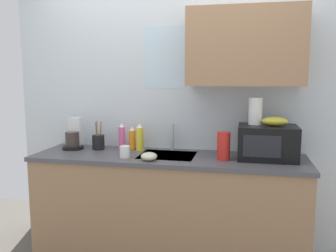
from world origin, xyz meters
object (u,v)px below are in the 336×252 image
object	(u,v)px
utensil_crock	(98,142)
cereal_canister	(224,146)
microwave	(267,142)
dish_soap_bottle_yellow	(140,138)
dish_soap_bottle_pink	(122,137)
small_bowl	(149,156)
mug_white	(125,152)
banana_bunch	(275,121)
dish_soap_bottle_orange	(132,139)
paper_towel_roll	(255,111)
coffee_maker	(74,137)

from	to	relation	value
utensil_crock	cereal_canister	bearing A→B (deg)	-8.54
microwave	dish_soap_bottle_yellow	world-z (taller)	microwave
microwave	cereal_canister	size ratio (longest dim) A/B	2.08
dish_soap_bottle_pink	small_bowl	distance (m)	0.51
cereal_canister	mug_white	world-z (taller)	cereal_canister
microwave	dish_soap_bottle_pink	distance (m)	1.27
microwave	banana_bunch	distance (m)	0.18
microwave	utensil_crock	size ratio (longest dim) A/B	1.76
dish_soap_bottle_yellow	small_bowl	world-z (taller)	dish_soap_bottle_yellow
dish_soap_bottle_orange	cereal_canister	size ratio (longest dim) A/B	0.94
dish_soap_bottle_orange	small_bowl	bearing A→B (deg)	-56.09
mug_white	microwave	bearing A→B (deg)	9.47
utensil_crock	small_bowl	size ratio (longest dim) A/B	2.00
paper_towel_roll	cereal_canister	xyz separation A→B (m)	(-0.24, -0.15, -0.27)
paper_towel_roll	small_bowl	bearing A→B (deg)	-159.69
mug_white	small_bowl	world-z (taller)	mug_white
banana_bunch	dish_soap_bottle_yellow	distance (m)	1.16
paper_towel_roll	mug_white	size ratio (longest dim) A/B	2.32
banana_bunch	dish_soap_bottle_pink	world-z (taller)	banana_bunch
coffee_maker	dish_soap_bottle_pink	xyz separation A→B (m)	(0.44, 0.05, 0.01)
mug_white	coffee_maker	bearing A→B (deg)	156.48
dish_soap_bottle_yellow	dish_soap_bottle_pink	bearing A→B (deg)	177.65
small_bowl	dish_soap_bottle_orange	bearing A→B (deg)	123.91
paper_towel_roll	dish_soap_bottle_pink	world-z (taller)	paper_towel_roll
coffee_maker	mug_white	bearing A→B (deg)	-23.52
paper_towel_roll	coffee_maker	size ratio (longest dim) A/B	0.79
banana_bunch	small_bowl	xyz separation A→B (m)	(-0.96, -0.25, -0.27)
coffee_maker	cereal_canister	xyz separation A→B (m)	(1.36, -0.16, 0.01)
microwave	utensil_crock	bearing A→B (deg)	177.22
dish_soap_bottle_yellow	cereal_canister	distance (m)	0.78
utensil_crock	small_bowl	bearing A→B (deg)	-29.70
banana_bunch	cereal_canister	xyz separation A→B (m)	(-0.39, -0.10, -0.19)
mug_white	dish_soap_bottle_yellow	bearing A→B (deg)	82.29
mug_white	small_bowl	distance (m)	0.23
banana_bunch	dish_soap_bottle_pink	distance (m)	1.33
microwave	banana_bunch	xyz separation A→B (m)	(0.05, 0.00, 0.17)
dish_soap_bottle_yellow	dish_soap_bottle_pink	xyz separation A→B (m)	(-0.17, 0.01, -0.00)
banana_bunch	small_bowl	size ratio (longest dim) A/B	1.54
cereal_canister	small_bowl	size ratio (longest dim) A/B	1.70
banana_bunch	paper_towel_roll	distance (m)	0.18
dish_soap_bottle_orange	paper_towel_roll	bearing A→B (deg)	-4.93
cereal_canister	dish_soap_bottle_pink	bearing A→B (deg)	167.00
dish_soap_bottle_orange	dish_soap_bottle_pink	xyz separation A→B (m)	(-0.09, -0.03, 0.02)
banana_bunch	small_bowl	bearing A→B (deg)	-165.41
mug_white	utensil_crock	size ratio (longest dim) A/B	0.36
dish_soap_bottle_orange	coffee_maker	bearing A→B (deg)	-170.91
microwave	mug_white	bearing A→B (deg)	-170.53
coffee_maker	mug_white	xyz separation A→B (m)	(0.57, -0.25, -0.06)
cereal_canister	small_bowl	world-z (taller)	cereal_canister
microwave	dish_soap_bottle_pink	size ratio (longest dim) A/B	1.92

